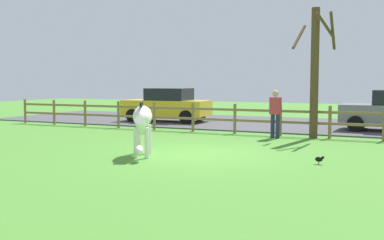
% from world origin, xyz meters
% --- Properties ---
extents(ground_plane, '(60.00, 60.00, 0.00)m').
position_xyz_m(ground_plane, '(0.00, 0.00, 0.00)').
color(ground_plane, '#47842D').
extents(parking_asphalt, '(28.00, 7.40, 0.05)m').
position_xyz_m(parking_asphalt, '(0.00, 9.30, 0.03)').
color(parking_asphalt, '#47474C').
rests_on(parking_asphalt, ground_plane).
extents(paddock_fence, '(20.61, 0.11, 1.11)m').
position_xyz_m(paddock_fence, '(-0.75, 5.00, 0.63)').
color(paddock_fence, olive).
rests_on(paddock_fence, ground_plane).
extents(bare_tree, '(1.33, 1.30, 4.40)m').
position_xyz_m(bare_tree, '(2.17, 4.80, 2.34)').
color(bare_tree, '#513A23').
rests_on(bare_tree, ground_plane).
extents(zebra, '(1.08, 1.80, 1.41)m').
position_xyz_m(zebra, '(-1.15, -0.97, 0.93)').
color(zebra, white).
rests_on(zebra, ground_plane).
extents(crow_on_grass, '(0.21, 0.10, 0.20)m').
position_xyz_m(crow_on_grass, '(3.23, -0.26, 0.13)').
color(crow_on_grass, black).
rests_on(crow_on_grass, ground_plane).
extents(parked_car_yellow, '(4.08, 2.05, 1.56)m').
position_xyz_m(parked_car_yellow, '(-5.22, 8.10, 0.84)').
color(parked_car_yellow, yellow).
rests_on(parked_car_yellow, parking_asphalt).
extents(visitor_right_of_tree, '(0.38, 0.26, 1.64)m').
position_xyz_m(visitor_right_of_tree, '(0.98, 4.23, 0.91)').
color(visitor_right_of_tree, '#232847').
rests_on(visitor_right_of_tree, ground_plane).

